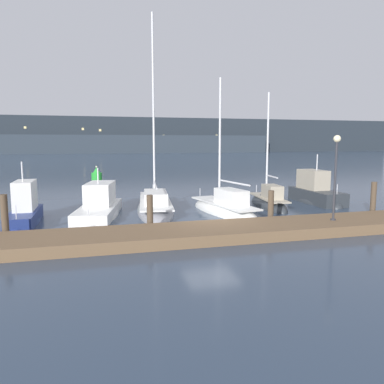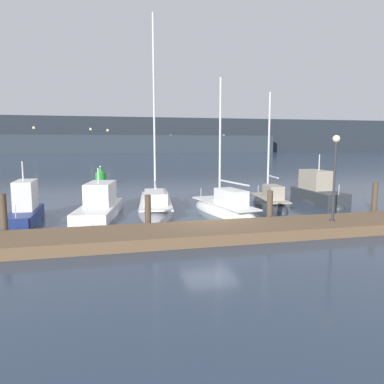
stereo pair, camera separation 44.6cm
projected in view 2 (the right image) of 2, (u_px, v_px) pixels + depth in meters
ground_plane at (210, 227)px, 17.54m from camera, size 400.00×400.00×0.00m
dock at (222, 232)px, 15.70m from camera, size 26.91×2.80×0.45m
mooring_pile_0 at (4, 217)px, 15.14m from camera, size 0.28×0.28×1.89m
mooring_pile_1 at (148, 213)px, 16.52m from camera, size 0.28×0.28×1.65m
mooring_pile_2 at (270, 208)px, 17.90m from camera, size 0.28×0.28×1.66m
mooring_pile_3 at (374, 201)px, 19.25m from camera, size 0.28×0.28×1.91m
motorboat_berth_1 at (25, 215)px, 18.49m from camera, size 1.33×4.61×3.54m
motorboat_berth_2 at (99, 211)px, 20.25m from camera, size 3.11×6.37×3.18m
sailboat_berth_3 at (156, 208)px, 21.81m from camera, size 3.12×8.64×11.93m
sailboat_berth_4 at (224, 211)px, 20.83m from camera, size 2.80×6.72×8.17m
sailboat_berth_5 at (270, 205)px, 22.94m from camera, size 1.98×5.32×7.64m
motorboat_berth_6 at (318, 197)px, 24.39m from camera, size 1.75×5.00×3.80m
channel_buoy at (101, 178)px, 34.63m from camera, size 1.42×1.42×1.78m
dock_lamppost at (335, 164)px, 16.44m from camera, size 0.32×0.32×3.81m
hillside_backdrop at (108, 137)px, 140.37m from camera, size 240.00×23.00×12.99m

